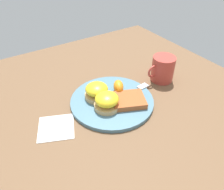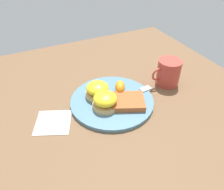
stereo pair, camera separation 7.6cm
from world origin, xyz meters
The scene contains 9 objects.
ground_plane centered at (0.00, 0.00, 0.00)m, with size 1.10×1.10×0.00m, color brown.
plate centered at (0.00, 0.00, 0.01)m, with size 0.30×0.30×0.01m, color slate.
sandwich_benedict_left centered at (0.04, -0.04, 0.04)m, with size 0.09×0.09×0.06m.
sandwich_benedict_right centered at (0.04, 0.03, 0.04)m, with size 0.09×0.09×0.06m.
hashbrown_patty centered at (-0.04, 0.04, 0.02)m, with size 0.11×0.09×0.02m, color #A8542A.
orange_wedge centered at (-0.05, -0.03, 0.04)m, with size 0.06×0.04×0.04m, color orange.
fork centered at (-0.07, 0.00, 0.02)m, with size 0.21×0.03×0.00m.
cup centered at (-0.25, -0.01, 0.05)m, with size 0.12×0.09×0.10m.
napkin centered at (0.21, 0.01, 0.00)m, with size 0.11×0.11×0.00m, color white.
Camera 1 is at (0.33, 0.50, 0.51)m, focal length 35.00 mm.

